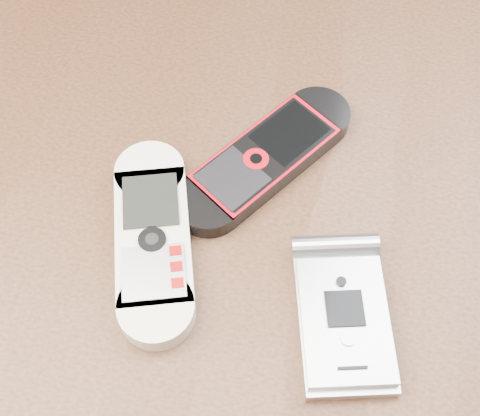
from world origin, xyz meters
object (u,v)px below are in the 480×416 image
(table, at_px, (234,276))
(nokia_white, at_px, (153,238))
(motorola_razr, at_px, (344,317))
(nokia_black_red, at_px, (265,158))

(table, height_order, nokia_white, nokia_white)
(nokia_white, distance_m, motorola_razr, 0.14)
(nokia_white, bearing_deg, nokia_black_red, 34.65)
(nokia_black_red, bearing_deg, nokia_white, -92.82)
(nokia_black_red, bearing_deg, table, -72.12)
(table, height_order, nokia_black_red, nokia_black_red)
(nokia_white, xyz_separation_m, motorola_razr, (0.14, -0.03, -0.00))
(motorola_razr, bearing_deg, nokia_white, 152.98)
(nokia_black_red, xyz_separation_m, motorola_razr, (0.07, -0.12, 0.00))
(nokia_white, height_order, motorola_razr, same)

